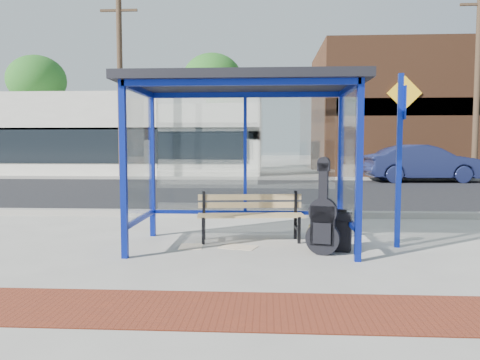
# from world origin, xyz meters

# --- Properties ---
(ground) EXTENTS (120.00, 120.00, 0.00)m
(ground) POSITION_xyz_m (0.00, 0.00, 0.00)
(ground) COLOR #B2ADA0
(ground) RESTS_ON ground
(brick_paver_strip) EXTENTS (60.00, 1.00, 0.01)m
(brick_paver_strip) POSITION_xyz_m (0.00, -2.60, 0.01)
(brick_paver_strip) COLOR maroon
(brick_paver_strip) RESTS_ON ground
(curb_near) EXTENTS (60.00, 0.25, 0.12)m
(curb_near) POSITION_xyz_m (0.00, 2.90, 0.06)
(curb_near) COLOR gray
(curb_near) RESTS_ON ground
(street_asphalt) EXTENTS (60.00, 10.00, 0.00)m
(street_asphalt) POSITION_xyz_m (0.00, 8.00, 0.00)
(street_asphalt) COLOR black
(street_asphalt) RESTS_ON ground
(curb_far) EXTENTS (60.00, 0.25, 0.12)m
(curb_far) POSITION_xyz_m (0.00, 13.10, 0.06)
(curb_far) COLOR gray
(curb_far) RESTS_ON ground
(far_sidewalk) EXTENTS (60.00, 4.00, 0.01)m
(far_sidewalk) POSITION_xyz_m (0.00, 15.00, 0.00)
(far_sidewalk) COLOR #B2ADA0
(far_sidewalk) RESTS_ON ground
(bus_shelter) EXTENTS (3.30, 1.80, 2.42)m
(bus_shelter) POSITION_xyz_m (0.00, 0.07, 2.07)
(bus_shelter) COLOR #0D1E91
(bus_shelter) RESTS_ON ground
(storefront_white) EXTENTS (18.00, 6.04, 4.00)m
(storefront_white) POSITION_xyz_m (-9.00, 17.99, 2.00)
(storefront_white) COLOR silver
(storefront_white) RESTS_ON ground
(storefront_brown) EXTENTS (10.00, 7.08, 6.40)m
(storefront_brown) POSITION_xyz_m (8.00, 18.49, 3.20)
(storefront_brown) COLOR #59331E
(storefront_brown) RESTS_ON ground
(tree_left) EXTENTS (3.60, 3.60, 7.03)m
(tree_left) POSITION_xyz_m (-14.00, 22.00, 5.45)
(tree_left) COLOR #4C3826
(tree_left) RESTS_ON ground
(tree_mid) EXTENTS (3.60, 3.60, 7.03)m
(tree_mid) POSITION_xyz_m (-3.00, 22.00, 5.45)
(tree_mid) COLOR #4C3826
(tree_mid) RESTS_ON ground
(tree_right) EXTENTS (3.60, 3.60, 7.03)m
(tree_right) POSITION_xyz_m (12.50, 22.00, 5.45)
(tree_right) COLOR #4C3826
(tree_right) RESTS_ON ground
(utility_pole_west) EXTENTS (1.60, 0.24, 8.00)m
(utility_pole_west) POSITION_xyz_m (-6.00, 13.40, 4.11)
(utility_pole_west) COLOR #4C3826
(utility_pole_west) RESTS_ON ground
(utility_pole_east) EXTENTS (1.60, 0.24, 8.00)m
(utility_pole_east) POSITION_xyz_m (9.00, 13.40, 4.11)
(utility_pole_east) COLOR #4C3826
(utility_pole_east) RESTS_ON ground
(bench) EXTENTS (1.64, 0.55, 0.76)m
(bench) POSITION_xyz_m (0.09, 0.46, 0.43)
(bench) COLOR black
(bench) RESTS_ON ground
(guitar_bag) EXTENTS (0.47, 0.24, 1.24)m
(guitar_bag) POSITION_xyz_m (1.10, -0.40, 0.45)
(guitar_bag) COLOR black
(guitar_bag) RESTS_ON ground
(suitcase) EXTENTS (0.38, 0.30, 0.58)m
(suitcase) POSITION_xyz_m (1.35, -0.16, 0.27)
(suitcase) COLOR black
(suitcase) RESTS_ON ground
(backpack) EXTENTS (0.34, 0.32, 0.35)m
(backpack) POSITION_xyz_m (1.05, -0.06, 0.17)
(backpack) COLOR #2D2B19
(backpack) RESTS_ON ground
(sign_post) EXTENTS (0.11, 0.31, 2.48)m
(sign_post) POSITION_xyz_m (2.24, 0.12, 1.39)
(sign_post) COLOR #0D2399
(sign_post) RESTS_ON ground
(newspaper_a) EXTENTS (0.36, 0.44, 0.01)m
(newspaper_a) POSITION_xyz_m (-0.75, -0.03, 0.00)
(newspaper_a) COLOR white
(newspaper_a) RESTS_ON ground
(newspaper_b) EXTENTS (0.36, 0.41, 0.01)m
(newspaper_b) POSITION_xyz_m (0.06, -0.05, 0.00)
(newspaper_b) COLOR white
(newspaper_b) RESTS_ON ground
(newspaper_c) EXTENTS (0.40, 0.44, 0.01)m
(newspaper_c) POSITION_xyz_m (-0.15, 0.02, 0.00)
(newspaper_c) COLOR white
(newspaper_c) RESTS_ON ground
(parked_car) EXTENTS (4.58, 1.80, 1.48)m
(parked_car) POSITION_xyz_m (6.58, 12.37, 0.74)
(parked_car) COLOR #1A214B
(parked_car) RESTS_ON ground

